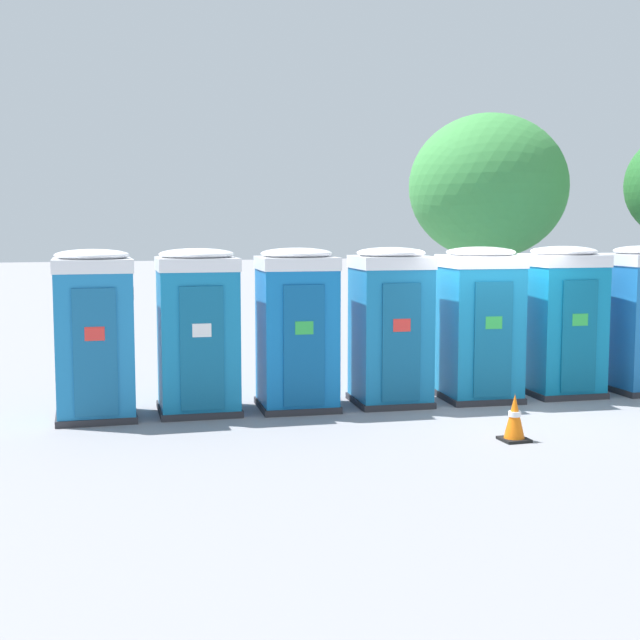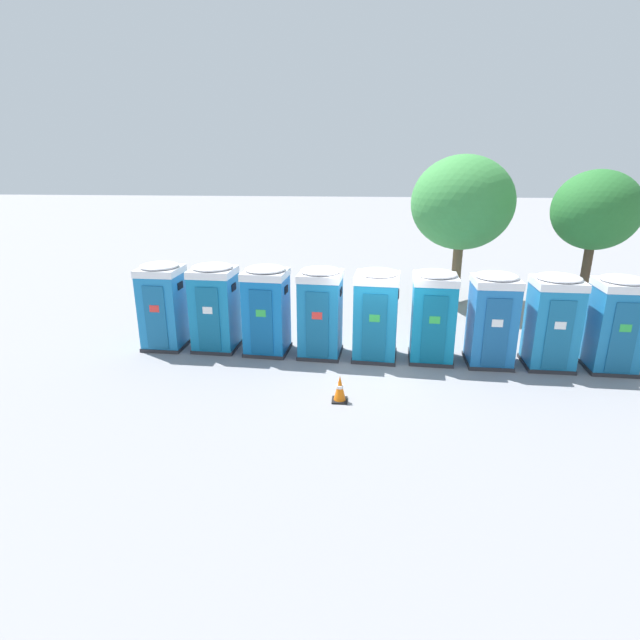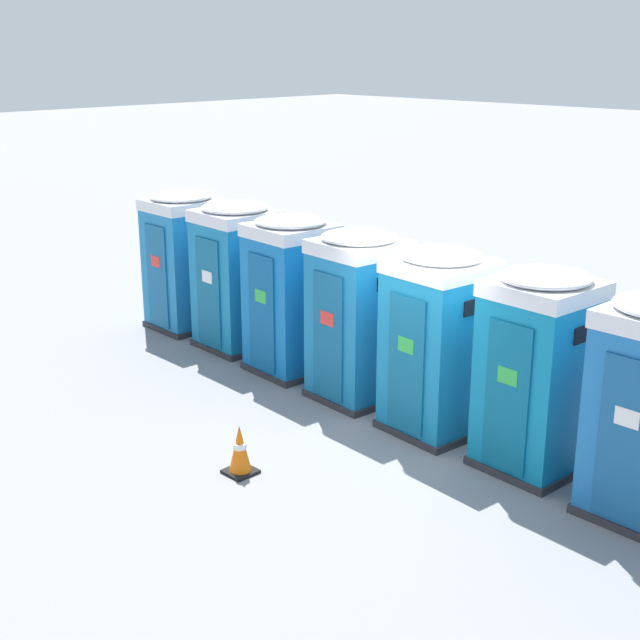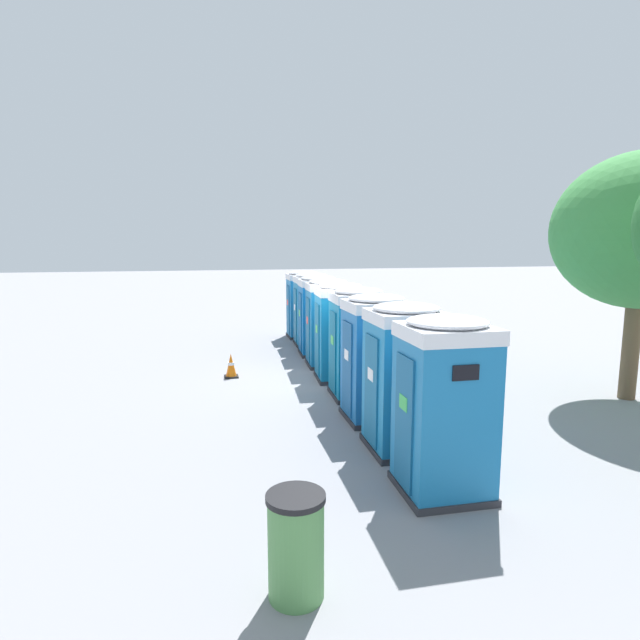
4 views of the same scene
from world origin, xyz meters
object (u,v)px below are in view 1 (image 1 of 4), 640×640
at_px(portapotty_0, 94,334).
at_px(portapotty_4, 480,323).
at_px(portapotty_1, 198,330).
at_px(portapotty_3, 390,325).
at_px(portapotty_5, 562,320).
at_px(portapotty_2, 297,328).
at_px(street_tree_1, 488,187).
at_px(traffic_cone, 515,418).

height_order(portapotty_0, portapotty_4, same).
bearing_deg(portapotty_1, portapotty_3, -4.50).
height_order(portapotty_0, portapotty_5, same).
xyz_separation_m(portapotty_2, portapotty_5, (4.63, -0.21, 0.00)).
height_order(portapotty_5, street_tree_1, street_tree_1).
xyz_separation_m(portapotty_1, street_tree_1, (7.84, 5.59, 2.49)).
distance_m(portapotty_0, portapotty_1, 1.55).
relative_size(portapotty_2, portapotty_4, 1.00).
bearing_deg(traffic_cone, street_tree_1, 64.80).
height_order(portapotty_1, portapotty_5, same).
relative_size(portapotty_0, portapotty_4, 1.00).
height_order(portapotty_2, street_tree_1, street_tree_1).
height_order(portapotty_3, portapotty_4, same).
bearing_deg(portapotty_0, portapotty_2, -3.32).
relative_size(street_tree_1, traffic_cone, 8.60).
relative_size(portapotty_4, street_tree_1, 0.46).
xyz_separation_m(portapotty_4, street_tree_1, (3.21, 5.93, 2.49)).
relative_size(portapotty_2, portapotty_5, 1.00).
distance_m(portapotty_1, portapotty_2, 1.55).
bearing_deg(street_tree_1, portapotty_2, -137.65).
bearing_deg(portapotty_3, portapotty_4, -3.68).
bearing_deg(portapotty_1, street_tree_1, 35.51).
distance_m(portapotty_0, portapotty_5, 7.73).
bearing_deg(traffic_cone, portapotty_0, 149.64).
bearing_deg(portapotty_1, portapotty_4, -4.23).
distance_m(portapotty_0, traffic_cone, 6.22).
xyz_separation_m(portapotty_1, portapotty_2, (1.54, -0.15, 0.00)).
bearing_deg(portapotty_1, portapotty_0, 178.87).
height_order(portapotty_3, street_tree_1, street_tree_1).
relative_size(portapotty_4, traffic_cone, 3.97).
bearing_deg(portapotty_4, portapotty_1, 175.77).
bearing_deg(street_tree_1, portapotty_1, -144.49).
distance_m(portapotty_5, traffic_cone, 3.76).
bearing_deg(portapotty_2, traffic_cone, -52.84).
distance_m(portapotty_4, portapotty_5, 1.55).
distance_m(portapotty_3, traffic_cone, 3.07).
height_order(street_tree_1, traffic_cone, street_tree_1).
bearing_deg(portapotty_5, portapotty_1, 176.69).
height_order(portapotty_4, street_tree_1, street_tree_1).
distance_m(portapotty_1, traffic_cone, 4.95).
bearing_deg(portapotty_0, portapotty_1, -1.13).
bearing_deg(traffic_cone, portapotty_1, 140.70).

